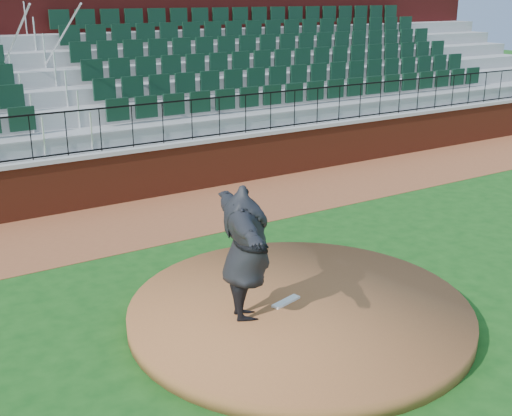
{
  "coord_description": "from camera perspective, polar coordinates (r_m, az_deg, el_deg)",
  "views": [
    {
      "loc": [
        -5.66,
        -7.43,
        4.82
      ],
      "look_at": [
        0.0,
        1.5,
        1.3
      ],
      "focal_mm": 45.41,
      "sensor_mm": 36.0,
      "label": 1
    }
  ],
  "objects": [
    {
      "name": "pitching_rubber",
      "position": [
        10.15,
        2.66,
        -8.24
      ],
      "size": [
        0.55,
        0.27,
        0.04
      ],
      "primitive_type": "cube",
      "rotation": [
        0.0,
        0.0,
        0.26
      ],
      "color": "white",
      "rests_on": "pitchers_mound"
    },
    {
      "name": "wall_railing",
      "position": [
        15.79,
        -10.83,
        7.06
      ],
      "size": [
        34.0,
        0.05,
        1.0
      ],
      "primitive_type": null,
      "color": "black",
      "rests_on": "wall_cap"
    },
    {
      "name": "seating_stands",
      "position": [
        18.24,
        -14.19,
        9.92
      ],
      "size": [
        34.0,
        5.1,
        4.6
      ],
      "primitive_type": null,
      "color": "gray",
      "rests_on": "ground"
    },
    {
      "name": "pitcher",
      "position": [
        9.3,
        -0.91,
        -4.0
      ],
      "size": [
        1.48,
        2.6,
        2.05
      ],
      "primitive_type": "imported",
      "rotation": [
        0.0,
        0.0,
        1.23
      ],
      "color": "black",
      "rests_on": "pitchers_mound"
    },
    {
      "name": "ground",
      "position": [
        10.51,
        4.44,
        -8.95
      ],
      "size": [
        90.0,
        90.0,
        0.0
      ],
      "primitive_type": "plane",
      "color": "#154B15",
      "rests_on": "ground"
    },
    {
      "name": "pitchers_mound",
      "position": [
        10.18,
        3.85,
        -9.09
      ],
      "size": [
        5.28,
        5.28,
        0.25
      ],
      "primitive_type": "cylinder",
      "color": "brown",
      "rests_on": "ground"
    },
    {
      "name": "field_wall",
      "position": [
        16.06,
        -10.58,
        2.86
      ],
      "size": [
        34.0,
        0.35,
        1.2
      ],
      "primitive_type": "cube",
      "color": "maroon",
      "rests_on": "ground"
    },
    {
      "name": "concourse_wall",
      "position": [
        20.84,
        -16.82,
        11.95
      ],
      "size": [
        34.0,
        0.5,
        5.5
      ],
      "primitive_type": "cube",
      "color": "maroon",
      "rests_on": "ground"
    },
    {
      "name": "wall_cap",
      "position": [
        15.9,
        -10.71,
        5.12
      ],
      "size": [
        34.0,
        0.45,
        0.1
      ],
      "primitive_type": "cube",
      "color": "#B7B7B7",
      "rests_on": "field_wall"
    },
    {
      "name": "warning_track",
      "position": [
        14.82,
        -8.1,
        -0.73
      ],
      "size": [
        34.0,
        3.2,
        0.01
      ],
      "primitive_type": "cube",
      "color": "brown",
      "rests_on": "ground"
    }
  ]
}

